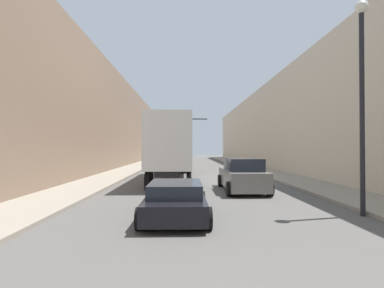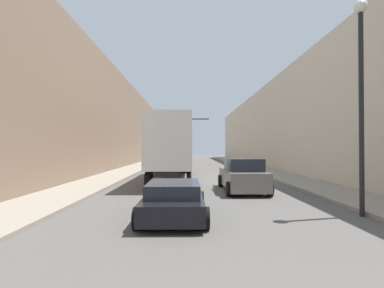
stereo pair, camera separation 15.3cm
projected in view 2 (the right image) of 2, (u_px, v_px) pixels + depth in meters
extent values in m
cube|color=gray|center=(259.00, 169.00, 30.79)|extent=(2.87, 80.00, 0.15)
cube|color=gray|center=(131.00, 169.00, 30.61)|extent=(2.87, 80.00, 0.15)
cube|color=beige|center=(302.00, 124.00, 30.91)|extent=(6.00, 80.00, 9.48)
cube|color=#846B56|center=(87.00, 119.00, 30.61)|extent=(6.00, 80.00, 10.46)
cube|color=silver|center=(173.00, 143.00, 20.66)|extent=(2.51, 11.75, 3.07)
cube|color=black|center=(173.00, 167.00, 20.64)|extent=(1.25, 11.75, 0.24)
cube|color=black|center=(177.00, 158.00, 27.83)|extent=(2.51, 2.63, 2.64)
cylinder|color=black|center=(148.00, 181.00, 15.94)|extent=(0.25, 1.00, 1.00)
cylinder|color=black|center=(189.00, 181.00, 15.97)|extent=(0.25, 1.00, 1.00)
cylinder|color=black|center=(150.00, 179.00, 17.14)|extent=(0.25, 1.00, 1.00)
cylinder|color=black|center=(189.00, 179.00, 17.17)|extent=(0.25, 1.00, 1.00)
cylinder|color=black|center=(165.00, 167.00, 27.80)|extent=(0.25, 1.00, 1.00)
cylinder|color=black|center=(189.00, 167.00, 27.83)|extent=(0.25, 1.00, 1.00)
cube|color=black|center=(174.00, 203.00, 9.81)|extent=(1.85, 4.28, 0.58)
cube|color=#1E232D|center=(174.00, 189.00, 9.60)|extent=(1.63, 2.35, 0.42)
cylinder|color=black|center=(151.00, 200.00, 11.23)|extent=(0.25, 0.64, 0.64)
cylinder|color=black|center=(200.00, 200.00, 11.25)|extent=(0.25, 0.64, 0.64)
cylinder|color=black|center=(138.00, 219.00, 8.25)|extent=(0.25, 0.64, 0.64)
cylinder|color=black|center=(205.00, 218.00, 8.28)|extent=(0.25, 0.64, 0.64)
cube|color=slate|center=(242.00, 179.00, 15.81)|extent=(1.90, 4.88, 0.91)
cube|color=#1E232D|center=(243.00, 164.00, 15.58)|extent=(1.67, 2.68, 0.63)
cylinder|color=black|center=(221.00, 181.00, 17.54)|extent=(0.25, 0.70, 0.70)
cylinder|color=black|center=(253.00, 181.00, 17.56)|extent=(0.25, 0.70, 0.70)
cylinder|color=black|center=(229.00, 189.00, 13.96)|extent=(0.25, 0.70, 0.70)
cylinder|color=black|center=(270.00, 189.00, 13.98)|extent=(0.25, 0.70, 0.70)
cylinder|color=black|center=(154.00, 141.00, 37.41)|extent=(0.20, 0.20, 6.21)
cube|color=black|center=(181.00, 119.00, 37.49)|extent=(6.92, 0.12, 0.12)
cube|color=black|center=(172.00, 123.00, 37.47)|extent=(0.30, 0.24, 0.90)
sphere|color=gold|center=(172.00, 123.00, 37.33)|extent=(0.18, 0.18, 0.18)
cube|color=black|center=(191.00, 123.00, 37.50)|extent=(0.30, 0.24, 0.90)
sphere|color=red|center=(191.00, 121.00, 37.36)|extent=(0.18, 0.18, 0.18)
cylinder|color=black|center=(361.00, 113.00, 9.96)|extent=(0.16, 0.16, 6.86)
sphere|color=silver|center=(361.00, 7.00, 10.01)|extent=(0.44, 0.44, 0.44)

